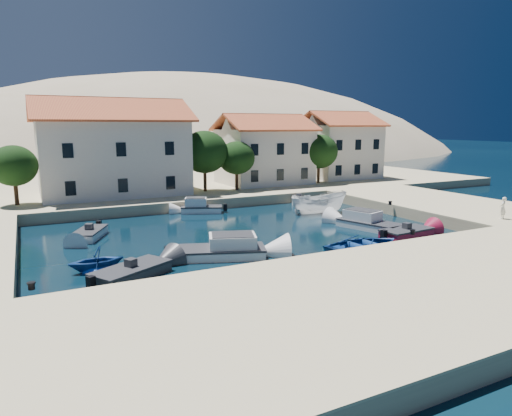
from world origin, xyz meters
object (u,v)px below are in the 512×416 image
Objects in this scene: building_left at (112,146)px; cabin_cruiser_east at (370,223)px; building_right at (339,144)px; boat_east at (319,213)px; rowboat_south at (364,252)px; cabin_cruiser_south at (220,250)px; pedestrian at (503,208)px; building_mid at (264,148)px.

building_left reaches higher than cabin_cruiser_east.
building_right is 1.73× the size of cabin_cruiser_east.
boat_east is at bearing -41.89° from building_left.
building_left is 29.02m from rowboat_south.
building_right is at bearing 62.11° from cabin_cruiser_south.
cabin_cruiser_east is at bearing 28.11° from cabin_cruiser_south.
cabin_cruiser_east is 7.19m from boat_east.
boat_east is at bearing -131.47° from building_right.
building_left is at bearing 115.24° from cabin_cruiser_south.
rowboat_south is at bearing -67.51° from building_left.
building_right is (30.00, 2.00, -0.46)m from building_left.
rowboat_south is 13.07m from boat_east.
boat_east is (15.75, -14.13, -5.94)m from building_left.
cabin_cruiser_south is 9.24m from rowboat_south.
building_right reaches higher than boat_east.
boat_east is at bearing -77.67° from pedestrian.
rowboat_south is 3.26× the size of pedestrian.
building_mid is 1.91× the size of boat_east.
building_left reaches higher than building_right.
cabin_cruiser_east is at bearing -53.19° from pedestrian.
building_right is at bearing -49.13° from cabin_cruiser_east.
rowboat_south is at bearing 119.04° from cabin_cruiser_east.
cabin_cruiser_south is at bearing -29.55° from pedestrian.
cabin_cruiser_south is 13.56m from cabin_cruiser_east.
building_right is 22.21m from boat_east.
building_left is 2.48× the size of cabin_cruiser_south.
boat_east is (-14.25, -16.13, -5.47)m from building_right.
building_mid reaches higher than cabin_cruiser_south.
cabin_cruiser_east is at bearing -96.21° from building_mid.
boat_east is (-2.25, -15.13, -5.22)m from building_mid.
building_mid is 22.92m from cabin_cruiser_east.
building_right is 1.59× the size of cabin_cruiser_south.
building_right is (12.00, 1.00, 0.25)m from building_mid.
rowboat_south is (10.86, -26.25, -5.94)m from building_left.
pedestrian reaches higher than boat_east.
building_left is 2.69× the size of rowboat_south.
cabin_cruiser_south is at bearing -137.84° from building_right.
cabin_cruiser_east is at bearing -46.87° from rowboat_south.
building_mid is at bearing -23.57° from cabin_cruiser_east.
building_left is at bearing 18.81° from cabin_cruiser_east.
building_left is at bearing -176.19° from building_right.
building_right reaches higher than cabin_cruiser_east.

